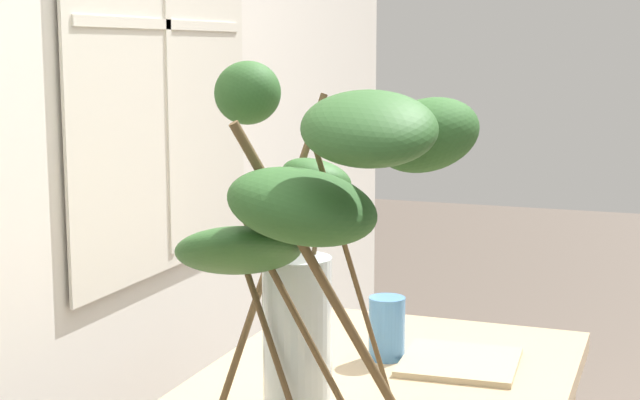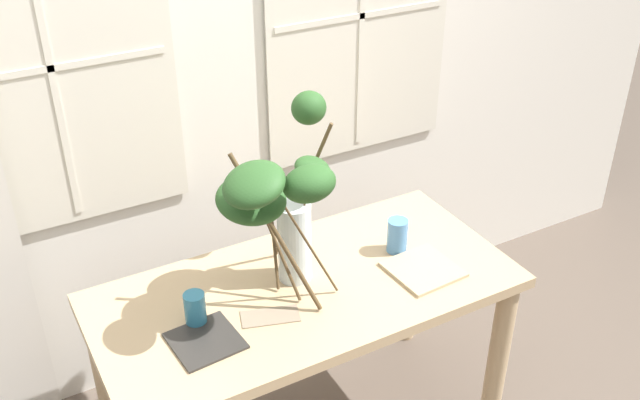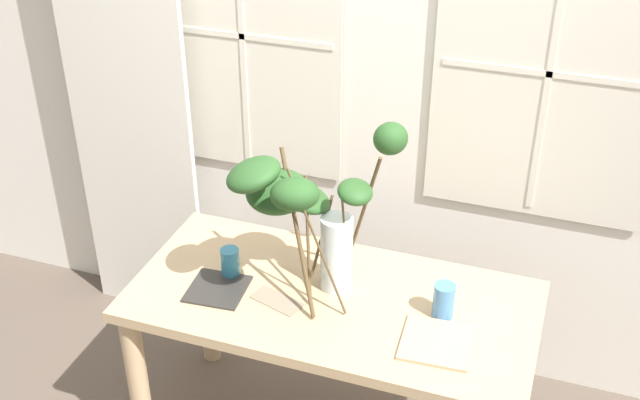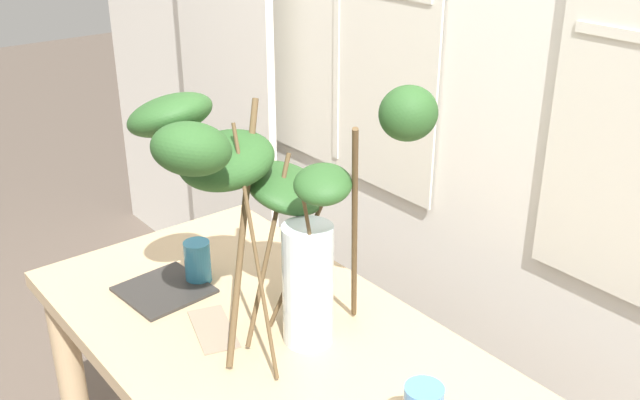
# 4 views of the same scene
# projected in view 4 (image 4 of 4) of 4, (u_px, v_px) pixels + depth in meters

# --- Properties ---
(curtain_sheer_side) EXTENTS (0.59, 0.03, 2.26)m
(curtain_sheer_side) POSITION_uv_depth(u_px,v_px,m) (224.00, 57.00, 2.66)
(curtain_sheer_side) COLOR silver
(curtain_sheer_side) RESTS_ON ground
(dining_table) EXTENTS (1.48, 0.71, 0.74)m
(dining_table) POSITION_uv_depth(u_px,v_px,m) (288.00, 394.00, 1.76)
(dining_table) COLOR tan
(dining_table) RESTS_ON ground
(vase_with_branches) EXTENTS (0.61, 0.58, 0.65)m
(vase_with_branches) POSITION_uv_depth(u_px,v_px,m) (261.00, 189.00, 1.62)
(vase_with_branches) COLOR silver
(vase_with_branches) RESTS_ON dining_table
(drinking_glass_blue_left) EXTENTS (0.07, 0.07, 0.12)m
(drinking_glass_blue_left) POSITION_uv_depth(u_px,v_px,m) (198.00, 262.00, 1.97)
(drinking_glass_blue_left) COLOR teal
(drinking_glass_blue_left) RESTS_ON dining_table
(plate_square_left) EXTENTS (0.22, 0.22, 0.01)m
(plate_square_left) POSITION_uv_depth(u_px,v_px,m) (164.00, 290.00, 1.94)
(plate_square_left) COLOR #2D2B28
(plate_square_left) RESTS_ON dining_table
(napkin_folded) EXTENTS (0.21, 0.14, 0.00)m
(napkin_folded) POSITION_uv_depth(u_px,v_px,m) (213.00, 329.00, 1.79)
(napkin_folded) COLOR gray
(napkin_folded) RESTS_ON dining_table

